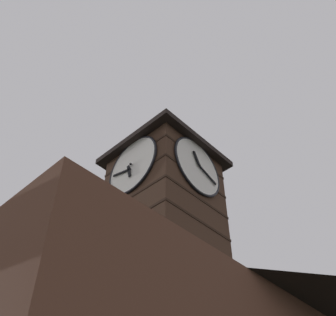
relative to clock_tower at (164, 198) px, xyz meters
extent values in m
cube|color=#422B1E|center=(-0.03, -0.03, -0.87)|extent=(3.48, 3.48, 5.37)
cube|color=black|center=(-0.03, -0.03, -2.91)|extent=(3.52, 3.52, 0.10)
cube|color=black|center=(-0.03, -0.03, -1.90)|extent=(3.52, 3.52, 0.10)
cube|color=black|center=(-0.03, -0.03, -0.90)|extent=(3.52, 3.52, 0.10)
cube|color=black|center=(-0.03, -0.03, 0.11)|extent=(3.52, 3.52, 0.10)
cube|color=black|center=(-0.03, -0.03, 1.12)|extent=(3.52, 3.52, 0.10)
cylinder|color=white|center=(-0.03, 1.74, 0.62)|extent=(2.54, 0.10, 2.54)
torus|color=black|center=(-0.03, 1.77, 0.62)|extent=(2.64, 0.10, 2.64)
cube|color=black|center=(0.12, 1.84, 0.90)|extent=(0.40, 0.04, 0.62)
cube|color=black|center=(-0.52, 1.84, 0.44)|extent=(1.01, 0.04, 0.43)
sphere|color=black|center=(-0.03, 1.85, 0.62)|extent=(0.10, 0.10, 0.10)
cylinder|color=white|center=(1.74, -0.03, 0.62)|extent=(0.10, 2.54, 2.54)
torus|color=black|center=(1.77, -0.03, 0.62)|extent=(0.10, 2.64, 2.64)
cube|color=black|center=(1.84, -0.10, 0.31)|extent=(0.04, 0.27, 0.65)
cube|color=black|center=(1.84, -0.53, 0.50)|extent=(0.04, 1.03, 0.33)
sphere|color=black|center=(1.85, -0.03, 0.62)|extent=(0.10, 0.10, 0.10)
cube|color=black|center=(-0.03, -0.03, 1.94)|extent=(4.18, 4.18, 0.25)
cylinder|color=tan|center=(-0.03, -0.03, 2.72)|extent=(2.26, 2.26, 1.30)
cylinder|color=#2D2319|center=(-0.03, -0.03, 2.23)|extent=(2.32, 2.32, 0.10)
cylinder|color=#2D2319|center=(-0.03, -0.03, 2.55)|extent=(2.32, 2.32, 0.10)
cylinder|color=#2D2319|center=(-0.03, -0.03, 2.88)|extent=(2.32, 2.32, 0.10)
cylinder|color=#2D2319|center=(-0.03, -0.03, 3.20)|extent=(2.32, 2.32, 0.10)
cone|color=#384251|center=(-0.03, -0.03, 3.91)|extent=(2.56, 2.56, 1.09)
sphere|color=#2D3847|center=(-0.03, -0.03, 4.56)|extent=(0.16, 0.16, 0.16)
cone|color=black|center=(0.68, -5.22, -2.73)|extent=(4.07, 4.07, 3.86)
cone|color=black|center=(0.68, -5.22, -0.59)|extent=(3.00, 3.00, 3.20)
cone|color=black|center=(0.68, -5.22, 1.86)|extent=(1.93, 1.93, 3.20)
cone|color=black|center=(-7.85, -4.98, 0.31)|extent=(2.13, 2.13, 2.51)
ellipsoid|color=black|center=(-1.96, -1.97, 6.65)|extent=(0.31, 0.21, 0.16)
cube|color=black|center=(-1.99, -2.12, 6.65)|extent=(0.25, 0.34, 0.11)
cube|color=black|center=(-1.93, -1.81, 6.65)|extent=(0.25, 0.34, 0.11)
camera|label=1|loc=(9.56, 9.24, -10.28)|focal=44.97mm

